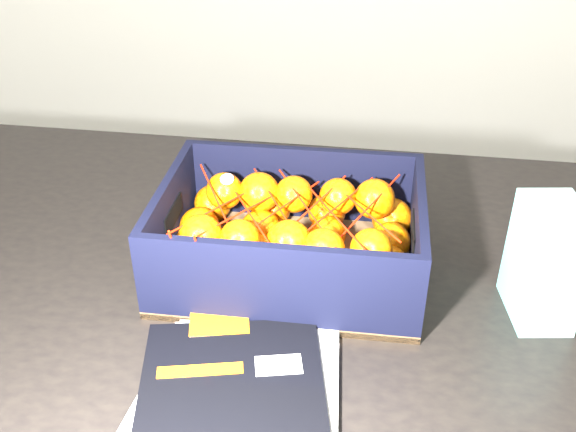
# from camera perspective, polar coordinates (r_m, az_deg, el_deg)

# --- Properties ---
(table) EXTENTS (1.21, 0.82, 0.75)m
(table) POSITION_cam_1_polar(r_m,az_deg,el_deg) (1.06, -3.95, -8.18)
(table) COLOR black
(table) RESTS_ON ground
(magazine_stack) EXTENTS (0.26, 0.33, 0.02)m
(magazine_stack) POSITION_cam_1_polar(r_m,az_deg,el_deg) (0.77, -4.71, -16.25)
(magazine_stack) COLOR silver
(magazine_stack) RESTS_ON table
(produce_crate) EXTENTS (0.36, 0.27, 0.13)m
(produce_crate) POSITION_cam_1_polar(r_m,az_deg,el_deg) (0.95, 0.24, -2.46)
(produce_crate) COLOR brown
(produce_crate) RESTS_ON table
(clementine_heap) EXTENTS (0.35, 0.26, 0.11)m
(clementine_heap) POSITION_cam_1_polar(r_m,az_deg,el_deg) (0.95, 0.17, -1.60)
(clementine_heap) COLOR #E96404
(clementine_heap) RESTS_ON produce_crate
(mesh_net) EXTENTS (0.30, 0.24, 0.09)m
(mesh_net) POSITION_cam_1_polar(r_m,az_deg,el_deg) (0.91, -0.46, 0.24)
(mesh_net) COLOR red
(mesh_net) RESTS_ON clementine_heap
(retail_carton) EXTENTS (0.08, 0.11, 0.16)m
(retail_carton) POSITION_cam_1_polar(r_m,az_deg,el_deg) (0.92, 21.05, -3.73)
(retail_carton) COLOR white
(retail_carton) RESTS_ON table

